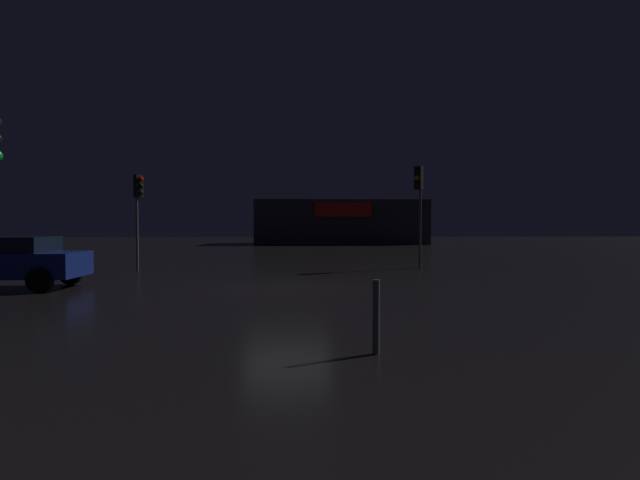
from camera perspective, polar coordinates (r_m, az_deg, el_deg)
name	(u,v)px	position (r m, az deg, el deg)	size (l,w,h in m)	color
ground_plane	(287,288)	(14.14, -3.98, -5.73)	(120.00, 120.00, 0.00)	black
store_building	(340,222)	(47.02, 2.43, 2.14)	(16.41, 6.45, 4.22)	#33383D
traffic_signal_opposite	(419,190)	(20.75, 11.72, 5.88)	(0.42, 0.43, 4.33)	#595B60
traffic_signal_cross_left	(139,197)	(20.53, -20.84, 4.86)	(0.43, 0.42, 3.86)	#595B60
car_near	(10,262)	(16.54, -33.02, -2.17)	(4.10, 2.05, 1.51)	navy
bollard_kerb_b	(376,317)	(6.97, 6.72, -9.11)	(0.10, 0.10, 1.07)	#595B60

